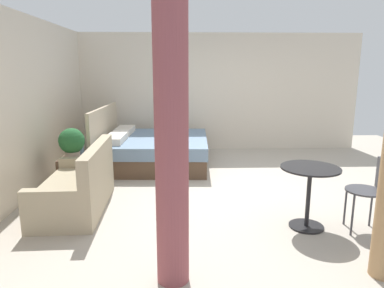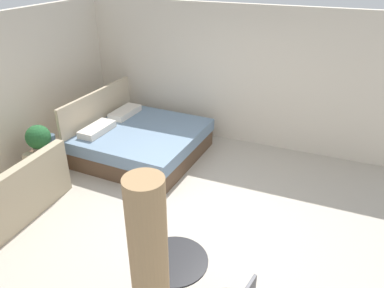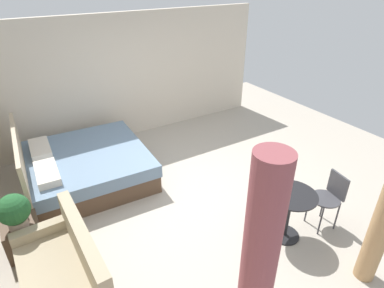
% 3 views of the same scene
% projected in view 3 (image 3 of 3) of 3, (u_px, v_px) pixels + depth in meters
% --- Properties ---
extents(ground_plane, '(8.47, 9.35, 0.02)m').
position_uv_depth(ground_plane, '(195.00, 194.00, 5.44)').
color(ground_plane, '#B2A899').
extents(wall_right, '(0.12, 6.35, 2.62)m').
position_uv_depth(wall_right, '(128.00, 77.00, 6.84)').
color(wall_right, beige).
rests_on(wall_right, ground).
extents(bed, '(2.11, 2.09, 1.13)m').
position_uv_depth(bed, '(84.00, 166.00, 5.65)').
color(bed, brown).
rests_on(bed, ground).
extents(couch, '(1.59, 0.82, 0.87)m').
position_uv_depth(couch, '(65.00, 276.00, 3.65)').
color(couch, tan).
rests_on(couch, ground).
extents(nightstand, '(0.52, 0.45, 0.45)m').
position_uv_depth(nightstand, '(23.00, 235.00, 4.29)').
color(nightstand, brown).
rests_on(nightstand, ground).
extents(potted_plant, '(0.40, 0.40, 0.49)m').
position_uv_depth(potted_plant, '(14.00, 211.00, 3.97)').
color(potted_plant, tan).
rests_on(potted_plant, nightstand).
extents(vase, '(0.14, 0.14, 0.24)m').
position_uv_depth(vase, '(19.00, 209.00, 4.23)').
color(vase, slate).
rests_on(vase, nightstand).
extents(balcony_table, '(0.68, 0.68, 0.74)m').
position_uv_depth(balcony_table, '(290.00, 207.00, 4.35)').
color(balcony_table, black).
rests_on(balcony_table, ground).
extents(cafe_chair_near_window, '(0.48, 0.48, 0.86)m').
position_uv_depth(cafe_chair_near_window, '(330.00, 195.00, 4.55)').
color(cafe_chair_near_window, '#3F3F44').
rests_on(cafe_chair_near_window, ground).
extents(curtain_right, '(0.28, 0.28, 2.36)m').
position_uv_depth(curtain_right, '(256.00, 279.00, 2.57)').
color(curtain_right, '#994C51').
rests_on(curtain_right, ground).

